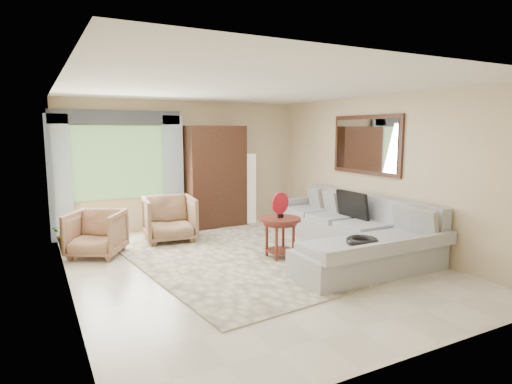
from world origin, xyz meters
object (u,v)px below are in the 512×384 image
armchair_left (96,234)px  floor_lamp (248,188)px  armchair_right (170,219)px  potted_plant (68,233)px  tv_screen (352,205)px  coffee_table (280,237)px  sectional_sofa (353,236)px  armoire (216,177)px

armchair_left → floor_lamp: size_ratio=0.54×
armchair_left → armchair_right: armchair_right is taller
potted_plant → tv_screen: bearing=-25.8°
coffee_table → floor_lamp: size_ratio=0.44×
armchair_right → floor_lamp: floor_lamp is taller
sectional_sofa → armchair_left: bearing=154.7°
armchair_right → potted_plant: (-1.69, 0.33, -0.15)m
tv_screen → armchair_left: (-4.03, 1.43, -0.35)m
sectional_sofa → armchair_right: size_ratio=3.83×
sectional_sofa → armoire: 3.24m
armchair_left → floor_lamp: floor_lamp is taller
armoire → armchair_right: bearing=-148.7°
coffee_table → potted_plant: 3.65m
sectional_sofa → potted_plant: bearing=149.0°
sectional_sofa → armchair_right: 3.27m
armchair_left → floor_lamp: bearing=50.4°
tv_screen → coffee_table: bearing=-177.4°
potted_plant → armoire: bearing=8.0°
coffee_table → potted_plant: coffee_table is taller
coffee_table → armchair_left: (-2.53, 1.50, 0.02)m
armchair_left → potted_plant: (-0.38, 0.71, -0.11)m
sectional_sofa → tv_screen: 0.62m
sectional_sofa → tv_screen: tv_screen is taller
sectional_sofa → tv_screen: size_ratio=4.68×
armchair_left → potted_plant: bearing=148.8°
armoire → floor_lamp: bearing=4.3°
sectional_sofa → coffee_table: 1.27m
armoire → potted_plant: bearing=-172.0°
sectional_sofa → coffee_table: (-1.23, 0.29, 0.06)m
armchair_right → floor_lamp: bearing=28.0°
armchair_left → potted_plant: 0.81m
armchair_left → armchair_right: 1.37m
armchair_left → floor_lamp: (3.33, 1.18, 0.38)m
armchair_right → potted_plant: armchair_right is taller
coffee_table → armoire: (0.00, 2.61, 0.71)m
armoire → tv_screen: bearing=-59.5°
potted_plant → armoire: size_ratio=0.25×
sectional_sofa → coffee_table: size_ratio=5.29×
sectional_sofa → floor_lamp: (-0.43, 2.96, 0.47)m
potted_plant → floor_lamp: 3.77m
tv_screen → armoire: armoire is taller
coffee_table → tv_screen: bearing=2.6°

